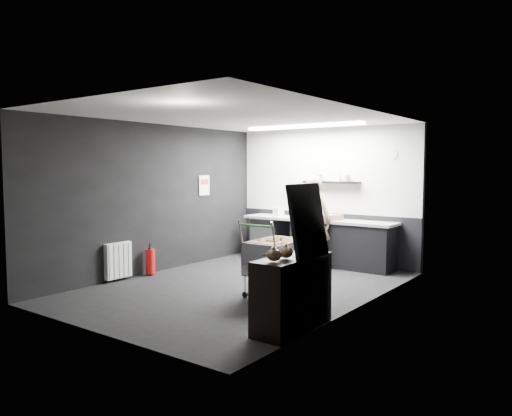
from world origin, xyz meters
The scene contains 22 objects.
floor centered at (0.00, 0.00, 0.00)m, with size 5.50×5.50×0.00m, color black.
ceiling centered at (0.00, 0.00, 2.70)m, with size 5.50×5.50×0.00m, color white.
wall_back centered at (0.00, 2.75, 1.35)m, with size 5.50×5.50×0.00m, color black.
wall_front centered at (0.00, -2.75, 1.35)m, with size 5.50×5.50×0.00m, color black.
wall_left centered at (-2.00, 0.00, 1.35)m, with size 5.50×5.50×0.00m, color black.
wall_right centered at (2.00, 0.00, 1.35)m, with size 5.50×5.50×0.00m, color black.
kitchen_wall_panel centered at (0.00, 2.73, 1.85)m, with size 3.95×0.02×1.70m, color silver.
dado_panel centered at (0.00, 2.73, 0.50)m, with size 3.95×0.02×1.00m, color black.
floating_shelf centered at (0.20, 2.62, 1.62)m, with size 1.20×0.22×0.04m, color black.
wall_clock centered at (1.40, 2.72, 2.15)m, with size 0.20×0.20×0.03m, color silver.
poster centered at (-1.98, 1.30, 1.55)m, with size 0.02×0.30×0.40m, color white.
poster_red_band centered at (-1.98, 1.30, 1.62)m, with size 0.01×0.22×0.10m, color red.
radiator centered at (-1.94, -0.90, 0.35)m, with size 0.10×0.50×0.60m, color silver.
ceiling_strip centered at (0.00, 1.85, 2.67)m, with size 2.40×0.20×0.04m, color white.
prep_counter centered at (0.14, 2.42, 0.46)m, with size 3.20×0.61×0.90m.
person centered at (0.19, 1.97, 0.89)m, with size 0.65×0.42×1.77m, color beige.
shopping_cart centered at (0.68, -0.06, 0.53)m, with size 0.63×1.01×1.11m.
sideboard centered at (1.78, -1.27, 0.55)m, with size 0.49×1.15×1.72m.
fire_extinguisher centered at (-1.85, -0.27, 0.26)m, with size 0.16×0.16×0.54m.
cardboard_box centered at (0.23, 2.37, 0.95)m, with size 0.53×0.40×0.11m, color #8B664A.
pink_tub centered at (-0.29, 2.42, 1.00)m, with size 0.20×0.20×0.20m, color beige.
white_container centered at (-0.88, 2.37, 0.99)m, with size 0.20×0.15×0.17m, color silver.
Camera 1 is at (4.84, -6.20, 1.90)m, focal length 35.00 mm.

